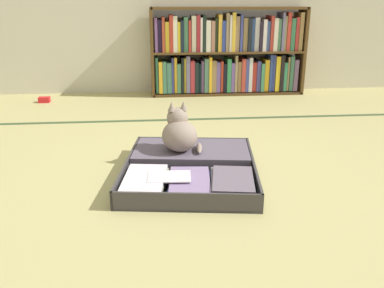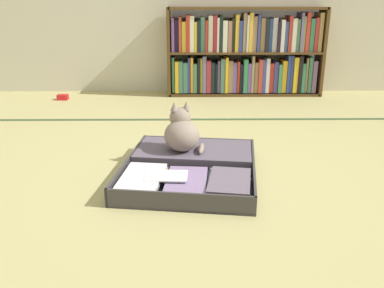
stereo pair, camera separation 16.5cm
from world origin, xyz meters
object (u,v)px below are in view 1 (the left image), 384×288
object	(u,v)px
bookshelf	(227,54)
open_suitcase	(191,167)
small_red_pouch	(44,100)
black_cat	(179,133)

from	to	relation	value
bookshelf	open_suitcase	distance (m)	2.14
bookshelf	open_suitcase	size ratio (longest dim) A/B	1.75
bookshelf	small_red_pouch	size ratio (longest dim) A/B	15.31
open_suitcase	small_red_pouch	world-z (taller)	open_suitcase
bookshelf	open_suitcase	world-z (taller)	bookshelf
bookshelf	open_suitcase	xyz separation A→B (m)	(-0.55, -2.04, -0.36)
open_suitcase	black_cat	world-z (taller)	black_cat
bookshelf	open_suitcase	bearing A→B (deg)	-105.10
bookshelf	black_cat	xyz separation A→B (m)	(-0.60, -1.90, -0.20)
black_cat	small_red_pouch	distance (m)	2.04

